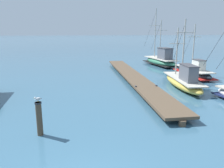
% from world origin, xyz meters
% --- Properties ---
extents(floating_dock, '(2.13, 21.22, 0.53)m').
position_xyz_m(floating_dock, '(5.18, 15.37, 0.36)').
color(floating_dock, brown).
rests_on(floating_dock, ground).
extents(fishing_boat_0, '(3.11, 8.62, 7.42)m').
position_xyz_m(fishing_boat_0, '(11.07, 23.64, 0.71)').
color(fishing_boat_0, '#337556').
rests_on(fishing_boat_0, ground).
extents(fishing_boat_1, '(2.24, 7.26, 5.44)m').
position_xyz_m(fishing_boat_1, '(8.45, 11.91, 0.61)').
color(fishing_boat_1, gold).
rests_on(fishing_boat_1, ground).
extents(fishing_boat_2, '(1.72, 6.34, 5.16)m').
position_xyz_m(fishing_boat_2, '(11.72, 16.32, 0.51)').
color(fishing_boat_2, black).
rests_on(fishing_boat_2, ground).
extents(mooring_piling, '(0.30, 0.30, 1.55)m').
position_xyz_m(mooring_piling, '(-1.72, 5.02, 0.81)').
color(mooring_piling, '#4C3D2D').
rests_on(mooring_piling, ground).
extents(perched_seagull, '(0.31, 0.29, 0.27)m').
position_xyz_m(perched_seagull, '(-1.72, 5.02, 1.69)').
color(perched_seagull, gold).
rests_on(perched_seagull, mooring_piling).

